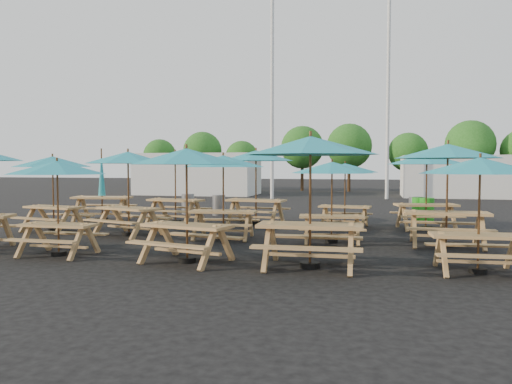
% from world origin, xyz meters
% --- Properties ---
extents(ground, '(120.00, 120.00, 0.00)m').
position_xyz_m(ground, '(0.00, 0.00, 0.00)').
color(ground, black).
rests_on(ground, ground).
extents(picnic_unit_1, '(2.65, 2.65, 2.26)m').
position_xyz_m(picnic_unit_1, '(-5.52, -1.35, 1.98)').
color(picnic_unit_1, tan).
rests_on(picnic_unit_1, ground).
extents(picnic_unit_2, '(2.27, 2.06, 2.57)m').
position_xyz_m(picnic_unit_2, '(-5.66, 1.62, 1.06)').
color(picnic_unit_2, tan).
rests_on(picnic_unit_2, ground).
extents(picnic_unit_3, '(2.11, 2.11, 2.08)m').
position_xyz_m(picnic_unit_3, '(-2.92, -4.83, 1.82)').
color(picnic_unit_3, tan).
rests_on(picnic_unit_3, ground).
extents(picnic_unit_4, '(3.01, 3.01, 2.37)m').
position_xyz_m(picnic_unit_4, '(-2.93, -1.63, 2.08)').
color(picnic_unit_4, tan).
rests_on(picnic_unit_4, ground).
extents(picnic_unit_5, '(2.86, 2.86, 2.44)m').
position_xyz_m(picnic_unit_5, '(-2.84, 1.55, 2.14)').
color(picnic_unit_5, tan).
rests_on(picnic_unit_5, ground).
extents(picnic_unit_6, '(2.82, 2.82, 2.33)m').
position_xyz_m(picnic_unit_6, '(0.09, -4.92, 2.04)').
color(picnic_unit_6, tan).
rests_on(picnic_unit_6, ground).
extents(picnic_unit_7, '(2.44, 2.44, 2.26)m').
position_xyz_m(picnic_unit_7, '(-0.17, -1.57, 1.98)').
color(picnic_unit_7, tan).
rests_on(picnic_unit_7, ground).
extents(picnic_unit_8, '(2.78, 2.78, 2.49)m').
position_xyz_m(picnic_unit_8, '(-0.09, 1.88, 2.18)').
color(picnic_unit_8, tan).
rests_on(picnic_unit_8, ground).
extents(picnic_unit_9, '(2.61, 2.61, 2.54)m').
position_xyz_m(picnic_unit_9, '(2.57, -4.89, 2.22)').
color(picnic_unit_9, tan).
rests_on(picnic_unit_9, ground).
extents(picnic_unit_10, '(2.31, 2.31, 2.08)m').
position_xyz_m(picnic_unit_10, '(2.71, -1.60, 1.82)').
color(picnic_unit_10, tan).
rests_on(picnic_unit_10, ground).
extents(picnic_unit_11, '(2.28, 2.28, 2.05)m').
position_xyz_m(picnic_unit_11, '(2.86, 1.67, 1.80)').
color(picnic_unit_11, tan).
rests_on(picnic_unit_11, ground).
extents(picnic_unit_12, '(2.26, 2.26, 2.13)m').
position_xyz_m(picnic_unit_12, '(5.61, -4.65, 1.86)').
color(picnic_unit_12, tan).
rests_on(picnic_unit_12, ground).
extents(picnic_unit_13, '(2.56, 2.56, 2.51)m').
position_xyz_m(picnic_unit_13, '(5.48, -1.52, 2.19)').
color(picnic_unit_13, tan).
rests_on(picnic_unit_13, ground).
extents(picnic_unit_14, '(2.78, 2.78, 2.35)m').
position_xyz_m(picnic_unit_14, '(5.32, 1.70, 2.06)').
color(picnic_unit_14, tan).
rests_on(picnic_unit_14, ground).
extents(waste_bin_0, '(0.51, 0.51, 0.82)m').
position_xyz_m(waste_bin_0, '(-3.61, 4.72, 0.41)').
color(waste_bin_0, gray).
rests_on(waste_bin_0, ground).
extents(waste_bin_1, '(0.51, 0.51, 0.82)m').
position_xyz_m(waste_bin_1, '(-2.19, 4.39, 0.41)').
color(waste_bin_1, gray).
rests_on(waste_bin_1, ground).
extents(waste_bin_2, '(0.51, 0.51, 0.82)m').
position_xyz_m(waste_bin_2, '(5.36, 4.53, 0.41)').
color(waste_bin_2, '#22991B').
rests_on(waste_bin_2, ground).
extents(waste_bin_3, '(0.51, 0.51, 0.82)m').
position_xyz_m(waste_bin_3, '(5.26, 4.75, 0.41)').
color(waste_bin_3, gray).
rests_on(waste_bin_3, ground).
extents(waste_bin_4, '(0.51, 0.51, 0.82)m').
position_xyz_m(waste_bin_4, '(5.60, 4.28, 0.41)').
color(waste_bin_4, '#22991B').
rests_on(waste_bin_4, ground).
extents(mast_0, '(0.20, 0.20, 12.00)m').
position_xyz_m(mast_0, '(-2.00, 14.00, 6.00)').
color(mast_0, silver).
rests_on(mast_0, ground).
extents(mast_1, '(0.20, 0.20, 12.00)m').
position_xyz_m(mast_1, '(4.50, 16.00, 6.00)').
color(mast_1, silver).
rests_on(mast_1, ground).
extents(event_tent_0, '(8.00, 4.00, 2.80)m').
position_xyz_m(event_tent_0, '(-8.00, 18.00, 1.40)').
color(event_tent_0, silver).
rests_on(event_tent_0, ground).
extents(event_tent_1, '(7.00, 4.00, 2.60)m').
position_xyz_m(event_tent_1, '(9.00, 19.00, 1.30)').
color(event_tent_1, silver).
rests_on(event_tent_1, ground).
extents(tree_0, '(2.80, 2.80, 4.24)m').
position_xyz_m(tree_0, '(-14.07, 25.25, 2.83)').
color(tree_0, '#382314').
rests_on(tree_0, ground).
extents(tree_1, '(3.11, 3.11, 4.72)m').
position_xyz_m(tree_1, '(-9.74, 23.90, 3.15)').
color(tree_1, '#382314').
rests_on(tree_1, ground).
extents(tree_2, '(2.59, 2.59, 3.93)m').
position_xyz_m(tree_2, '(-6.39, 23.65, 2.62)').
color(tree_2, '#382314').
rests_on(tree_2, ground).
extents(tree_3, '(3.36, 3.36, 5.09)m').
position_xyz_m(tree_3, '(-1.75, 24.72, 3.41)').
color(tree_3, '#382314').
rests_on(tree_3, ground).
extents(tree_4, '(3.41, 3.41, 5.17)m').
position_xyz_m(tree_4, '(1.90, 24.26, 3.46)').
color(tree_4, '#382314').
rests_on(tree_4, ground).
extents(tree_5, '(2.94, 2.94, 4.45)m').
position_xyz_m(tree_5, '(6.22, 24.67, 2.97)').
color(tree_5, '#382314').
rests_on(tree_5, ground).
extents(tree_6, '(3.38, 3.38, 5.13)m').
position_xyz_m(tree_6, '(10.23, 22.90, 3.43)').
color(tree_6, '#382314').
rests_on(tree_6, ground).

